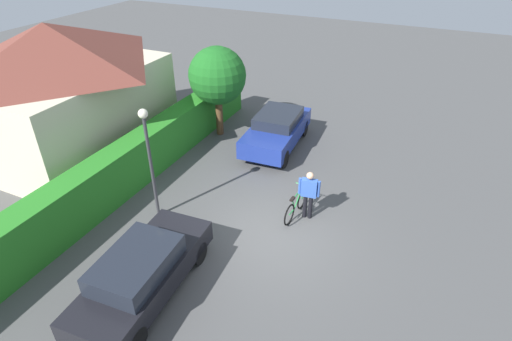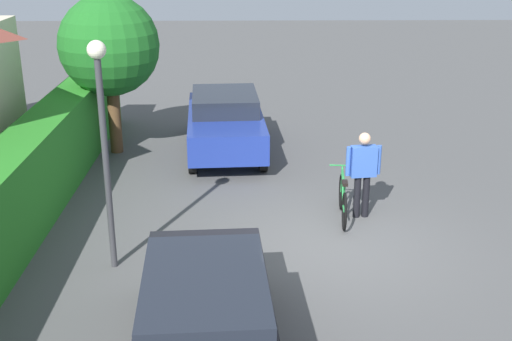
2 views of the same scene
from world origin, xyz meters
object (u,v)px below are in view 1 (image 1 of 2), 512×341
Objects in this scene: parked_car_near at (142,273)px; bicycle at (296,206)px; street_lamp at (149,149)px; tree_kerbside at (217,76)px; parked_car_far at (277,129)px; person_rider at (309,192)px.

bicycle is (4.60, -2.31, -0.37)m from parked_car_near.
tree_kerbside is (5.87, 1.03, 0.18)m from street_lamp.
parked_car_near is 1.03× the size of parked_car_far.
parked_car_near is at bearing -149.22° from street_lamp.
person_rider is (-3.94, -2.67, 0.20)m from parked_car_far.
parked_car_far is 4.65m from bicycle.
parked_car_far is at bearing -90.77° from tree_kerbside.
bicycle is 0.45× the size of street_lamp.
tree_kerbside is (4.06, 4.99, 2.21)m from bicycle.
street_lamp is (-1.89, 4.32, 1.43)m from person_rider.
parked_car_far is at bearing 34.10° from person_rider.
parked_car_near is at bearing -162.78° from tree_kerbside.
parked_car_near is at bearing 153.36° from bicycle.
bicycle is (-4.02, -2.31, -0.39)m from parked_car_far.
street_lamp is at bearing -170.09° from tree_kerbside.
parked_car_far is 1.12× the size of tree_kerbside.
bicycle is at bearing 101.97° from person_rider.
street_lamp is at bearing 113.63° from person_rider.
person_rider is at bearing -29.71° from parked_car_near.
tree_kerbside is (0.04, 2.68, 1.81)m from parked_car_far.
parked_car_near is 2.62× the size of person_rider.
bicycle is 6.80m from tree_kerbside.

